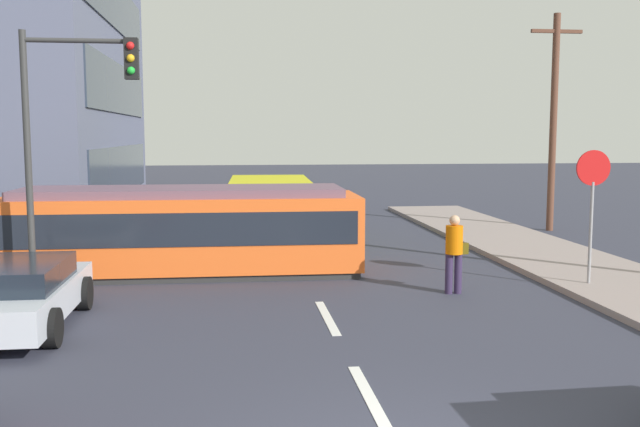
% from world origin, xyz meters
% --- Properties ---
extents(ground_plane, '(120.00, 120.00, 0.00)m').
position_xyz_m(ground_plane, '(0.00, 10.00, 0.00)').
color(ground_plane, '#333544').
extents(lane_stripe_1, '(0.16, 2.40, 0.01)m').
position_xyz_m(lane_stripe_1, '(0.00, 2.00, 0.01)').
color(lane_stripe_1, silver).
rests_on(lane_stripe_1, ground).
extents(lane_stripe_2, '(0.16, 2.40, 0.01)m').
position_xyz_m(lane_stripe_2, '(0.00, 6.00, 0.01)').
color(lane_stripe_2, silver).
rests_on(lane_stripe_2, ground).
extents(lane_stripe_3, '(0.16, 2.40, 0.01)m').
position_xyz_m(lane_stripe_3, '(0.00, 16.56, 0.01)').
color(lane_stripe_3, silver).
rests_on(lane_stripe_3, ground).
extents(lane_stripe_4, '(0.16, 2.40, 0.01)m').
position_xyz_m(lane_stripe_4, '(0.00, 22.56, 0.01)').
color(lane_stripe_4, silver).
rests_on(lane_stripe_4, ground).
extents(streetcar_tram, '(8.49, 2.67, 2.08)m').
position_xyz_m(streetcar_tram, '(-2.88, 10.56, 1.08)').
color(streetcar_tram, orange).
rests_on(streetcar_tram, ground).
extents(city_bus, '(2.71, 5.71, 1.91)m').
position_xyz_m(city_bus, '(-0.50, 15.66, 1.10)').
color(city_bus, gold).
rests_on(city_bus, ground).
extents(pedestrian_crossing, '(0.51, 0.36, 1.67)m').
position_xyz_m(pedestrian_crossing, '(2.92, 7.62, 0.94)').
color(pedestrian_crossing, '#302443').
rests_on(pedestrian_crossing, ground).
extents(parked_sedan_mid, '(1.94, 4.10, 1.19)m').
position_xyz_m(parked_sedan_mid, '(-5.40, 5.92, 0.62)').
color(parked_sedan_mid, silver).
rests_on(parked_sedan_mid, ground).
extents(parked_sedan_far, '(2.05, 4.55, 1.19)m').
position_xyz_m(parked_sedan_far, '(-5.68, 14.53, 0.62)').
color(parked_sedan_far, '#32612A').
rests_on(parked_sedan_far, ground).
extents(stop_sign, '(0.76, 0.07, 2.88)m').
position_xyz_m(stop_sign, '(5.95, 7.63, 2.19)').
color(stop_sign, gray).
rests_on(stop_sign, sidewalk_curb_right).
extents(traffic_light_mast, '(2.35, 0.33, 5.45)m').
position_xyz_m(traffic_light_mast, '(-5.00, 8.62, 3.76)').
color(traffic_light_mast, '#333333').
rests_on(traffic_light_mast, ground).
extents(utility_pole_mid, '(1.80, 0.24, 7.41)m').
position_xyz_m(utility_pole_mid, '(9.31, 16.67, 3.88)').
color(utility_pole_mid, brown).
rests_on(utility_pole_mid, ground).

